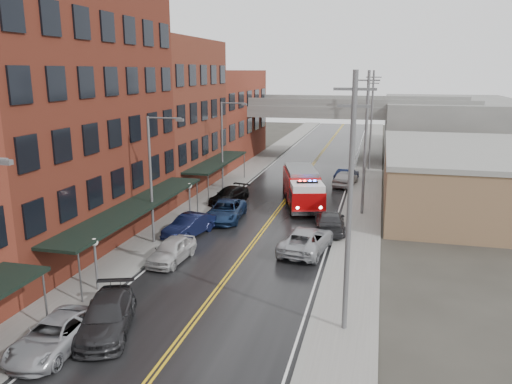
# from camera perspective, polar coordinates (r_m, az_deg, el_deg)

# --- Properties ---
(road) EXTENTS (11.00, 160.00, 0.02)m
(road) POSITION_cam_1_polar(r_m,az_deg,el_deg) (39.51, 1.18, -3.89)
(road) COLOR black
(road) RESTS_ON ground
(sidewalk_left) EXTENTS (3.00, 160.00, 0.15)m
(sidewalk_left) POSITION_cam_1_polar(r_m,az_deg,el_deg) (41.65, -8.67, -3.03)
(sidewalk_left) COLOR slate
(sidewalk_left) RESTS_ON ground
(sidewalk_right) EXTENTS (3.00, 160.00, 0.15)m
(sidewalk_right) POSITION_cam_1_polar(r_m,az_deg,el_deg) (38.61, 11.83, -4.51)
(sidewalk_right) COLOR slate
(sidewalk_right) RESTS_ON ground
(curb_left) EXTENTS (0.30, 160.00, 0.15)m
(curb_left) POSITION_cam_1_polar(r_m,az_deg,el_deg) (41.06, -6.54, -3.20)
(curb_left) COLOR gray
(curb_left) RESTS_ON ground
(curb_right) EXTENTS (0.30, 160.00, 0.15)m
(curb_right) POSITION_cam_1_polar(r_m,az_deg,el_deg) (38.69, 9.39, -4.36)
(curb_right) COLOR gray
(curb_right) RESTS_ON ground
(brick_building_b) EXTENTS (9.00, 20.00, 18.00)m
(brick_building_b) POSITION_cam_1_polar(r_m,az_deg,el_deg) (36.89, -22.18, 8.11)
(brick_building_b) COLOR #541C16
(brick_building_b) RESTS_ON ground
(brick_building_c) EXTENTS (9.00, 15.00, 15.00)m
(brick_building_c) POSITION_cam_1_polar(r_m,az_deg,el_deg) (52.14, -10.67, 8.57)
(brick_building_c) COLOR brown
(brick_building_c) RESTS_ON ground
(brick_building_far) EXTENTS (9.00, 20.00, 12.00)m
(brick_building_far) POSITION_cam_1_polar(r_m,az_deg,el_deg) (68.51, -4.49, 8.68)
(brick_building_far) COLOR brown
(brick_building_far) RESTS_ON ground
(tan_building) EXTENTS (14.00, 22.00, 5.00)m
(tan_building) POSITION_cam_1_polar(r_m,az_deg,el_deg) (48.28, 22.87, 1.33)
(tan_building) COLOR #8D6B4C
(tan_building) RESTS_ON ground
(right_far_block) EXTENTS (18.00, 30.00, 8.00)m
(right_far_block) POSITION_cam_1_polar(r_m,az_deg,el_deg) (77.74, 21.25, 6.91)
(right_far_block) COLOR slate
(right_far_block) RESTS_ON ground
(awning_1) EXTENTS (2.60, 18.00, 3.09)m
(awning_1) POSITION_cam_1_polar(r_m,az_deg,el_deg) (34.85, -13.53, -1.59)
(awning_1) COLOR black
(awning_1) RESTS_ON ground
(awning_2) EXTENTS (2.60, 13.00, 3.09)m
(awning_2) POSITION_cam_1_polar(r_m,az_deg,el_deg) (50.61, -4.44, 3.46)
(awning_2) COLOR black
(awning_2) RESTS_ON ground
(globe_lamp_1) EXTENTS (0.44, 0.44, 3.12)m
(globe_lamp_1) POSITION_cam_1_polar(r_m,az_deg,el_deg) (28.75, -17.93, -6.59)
(globe_lamp_1) COLOR #59595B
(globe_lamp_1) RESTS_ON ground
(globe_lamp_2) EXTENTS (0.44, 0.44, 3.12)m
(globe_lamp_2) POSITION_cam_1_polar(r_m,az_deg,el_deg) (40.73, -7.61, -0.11)
(globe_lamp_2) COLOR #59595B
(globe_lamp_2) RESTS_ON ground
(street_lamp_1) EXTENTS (2.64, 0.22, 9.00)m
(street_lamp_1) POSITION_cam_1_polar(r_m,az_deg,el_deg) (34.81, -11.60, 2.21)
(street_lamp_1) COLOR #59595B
(street_lamp_1) RESTS_ON ground
(street_lamp_2) EXTENTS (2.64, 0.22, 9.00)m
(street_lamp_2) POSITION_cam_1_polar(r_m,az_deg,el_deg) (49.50, -3.63, 5.82)
(street_lamp_2) COLOR #59595B
(street_lamp_2) RESTS_ON ground
(utility_pole_0) EXTENTS (1.80, 0.24, 12.00)m
(utility_pole_0) POSITION_cam_1_polar(r_m,az_deg,el_deg) (22.48, 10.67, -1.10)
(utility_pole_0) COLOR #59595B
(utility_pole_0) RESTS_ON ground
(utility_pole_1) EXTENTS (1.80, 0.24, 12.00)m
(utility_pole_1) POSITION_cam_1_polar(r_m,az_deg,el_deg) (42.12, 12.41, 5.68)
(utility_pole_1) COLOR #59595B
(utility_pole_1) RESTS_ON ground
(utility_pole_2) EXTENTS (1.80, 0.24, 12.00)m
(utility_pole_2) POSITION_cam_1_polar(r_m,az_deg,el_deg) (61.99, 13.05, 8.13)
(utility_pole_2) COLOR #59595B
(utility_pole_2) RESTS_ON ground
(overpass) EXTENTS (40.00, 10.00, 7.50)m
(overpass) POSITION_cam_1_polar(r_m,az_deg,el_deg) (69.48, 7.17, 8.68)
(overpass) COLOR slate
(overpass) RESTS_ON ground
(fire_truck) EXTENTS (5.38, 9.30, 3.24)m
(fire_truck) POSITION_cam_1_polar(r_m,az_deg,el_deg) (45.02, 5.35, 0.55)
(fire_truck) COLOR #A00708
(fire_truck) RESTS_ON ground
(parked_car_left_2) EXTENTS (2.46, 5.09, 1.40)m
(parked_car_left_2) POSITION_cam_1_polar(r_m,az_deg,el_deg) (24.31, -22.11, -14.97)
(parked_car_left_2) COLOR #9B9CA2
(parked_car_left_2) RESTS_ON ground
(parked_car_left_3) EXTENTS (3.89, 5.89, 1.59)m
(parked_car_left_3) POSITION_cam_1_polar(r_m,az_deg,el_deg) (25.01, -16.71, -13.42)
(parked_car_left_3) COLOR black
(parked_car_left_3) RESTS_ON ground
(parked_car_left_4) EXTENTS (2.09, 4.62, 1.54)m
(parked_car_left_4) POSITION_cam_1_polar(r_m,az_deg,el_deg) (32.59, -9.60, -6.57)
(parked_car_left_4) COLOR #B4B4B4
(parked_car_left_4) RESTS_ON ground
(parked_car_left_5) EXTENTS (2.89, 5.08, 1.58)m
(parked_car_left_5) POSITION_cam_1_polar(r_m,az_deg,el_deg) (37.32, -7.62, -3.82)
(parked_car_left_5) COLOR black
(parked_car_left_5) RESTS_ON ground
(parked_car_left_6) EXTENTS (3.01, 5.84, 1.57)m
(parked_car_left_6) POSITION_cam_1_polar(r_m,az_deg,el_deg) (40.96, -3.47, -2.14)
(parked_car_left_6) COLOR #132649
(parked_car_left_6) RESTS_ON ground
(parked_car_left_7) EXTENTS (3.22, 5.37, 1.46)m
(parked_car_left_7) POSITION_cam_1_polar(r_m,az_deg,el_deg) (46.12, -3.07, -0.40)
(parked_car_left_7) COLOR black
(parked_car_left_7) RESTS_ON ground
(parked_car_right_0) EXTENTS (3.48, 6.19, 1.63)m
(parked_car_right_0) POSITION_cam_1_polar(r_m,az_deg,el_deg) (34.03, 5.78, -5.47)
(parked_car_right_0) COLOR #9EA0A6
(parked_car_right_0) RESTS_ON ground
(parked_car_right_1) EXTENTS (2.89, 5.76, 1.61)m
(parked_car_right_1) POSITION_cam_1_polar(r_m,az_deg,el_deg) (38.33, 8.44, -3.36)
(parked_car_right_1) COLOR #262628
(parked_car_right_1) RESTS_ON ground
(parked_car_right_2) EXTENTS (2.76, 5.17, 1.67)m
(parked_car_right_2) POSITION_cam_1_polar(r_m,az_deg,el_deg) (53.75, 10.17, 1.55)
(parked_car_right_2) COLOR #B5B5B5
(parked_car_right_2) RESTS_ON ground
(parked_car_right_3) EXTENTS (2.56, 4.82, 1.51)m
(parked_car_right_3) POSITION_cam_1_polar(r_m,az_deg,el_deg) (55.76, 10.32, 1.90)
(parked_car_right_3) COLOR black
(parked_car_right_3) RESTS_ON ground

